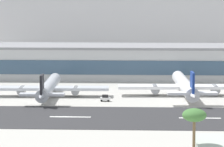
# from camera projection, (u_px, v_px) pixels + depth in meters

# --- Properties ---
(ground_plane) EXTENTS (1400.00, 1400.00, 0.00)m
(ground_plane) POSITION_uv_depth(u_px,v_px,m) (64.00, 117.00, 178.83)
(ground_plane) COLOR #B2AFA8
(runway_strip) EXTENTS (800.00, 33.29, 0.08)m
(runway_strip) POSITION_uv_depth(u_px,v_px,m) (64.00, 117.00, 178.35)
(runway_strip) COLOR #2D2D30
(runway_strip) RESTS_ON ground_plane
(runway_centreline_dash_4) EXTENTS (12.00, 1.20, 0.01)m
(runway_centreline_dash_4) POSITION_uv_depth(u_px,v_px,m) (70.00, 117.00, 178.27)
(runway_centreline_dash_4) COLOR white
(runway_centreline_dash_4) RESTS_ON runway_strip
(runway_centreline_dash_5) EXTENTS (12.00, 1.20, 0.01)m
(runway_centreline_dash_5) POSITION_uv_depth(u_px,v_px,m) (200.00, 118.00, 176.61)
(runway_centreline_dash_5) COLOR white
(runway_centreline_dash_5) RESTS_ON runway_strip
(terminal_building) EXTENTS (165.01, 28.10, 13.91)m
(terminal_building) POSITION_uv_depth(u_px,v_px,m) (122.00, 61.00, 263.55)
(terminal_building) COLOR #B7BABC
(terminal_building) RESTS_ON ground_plane
(distant_hotel_block) EXTENTS (129.66, 36.59, 44.64)m
(distant_hotel_block) POSITION_uv_depth(u_px,v_px,m) (116.00, 17.00, 354.86)
(distant_hotel_block) COLOR #BCBCC1
(distant_hotel_block) RESTS_ON ground_plane
(airliner_black_tail_gate_0) EXTENTS (42.25, 48.25, 10.07)m
(airliner_black_tail_gate_0) POSITION_uv_depth(u_px,v_px,m) (48.00, 88.00, 213.46)
(airliner_black_tail_gate_0) COLOR silver
(airliner_black_tail_gate_0) RESTS_ON ground_plane
(airliner_navy_tail_gate_1) EXTENTS (47.36, 52.09, 10.87)m
(airliner_navy_tail_gate_1) POSITION_uv_depth(u_px,v_px,m) (185.00, 86.00, 215.31)
(airliner_navy_tail_gate_1) COLOR white
(airliner_navy_tail_gate_1) RESTS_ON ground_plane
(service_baggage_tug_1) EXTENTS (3.28, 2.03, 2.20)m
(service_baggage_tug_1) POSITION_uv_depth(u_px,v_px,m) (105.00, 98.00, 204.68)
(service_baggage_tug_1) COLOR white
(service_baggage_tug_1) RESTS_ON ground_plane
(palm_tree_1) EXTENTS (4.83, 4.83, 12.99)m
(palm_tree_1) POSITION_uv_depth(u_px,v_px,m) (194.00, 117.00, 121.59)
(palm_tree_1) COLOR brown
(palm_tree_1) RESTS_ON ground_plane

